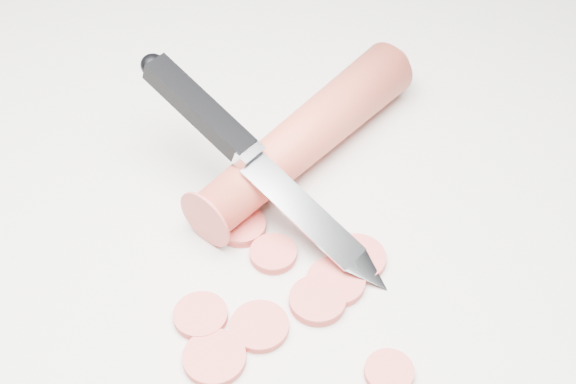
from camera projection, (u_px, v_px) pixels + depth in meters
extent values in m
plane|color=beige|center=(297.00, 213.00, 0.56)|extent=(2.40, 2.40, 0.00)
cylinder|color=#C83F2C|center=(306.00, 136.00, 0.59)|extent=(0.18, 0.17, 0.04)
cylinder|color=#CA453D|center=(260.00, 326.00, 0.50)|extent=(0.04, 0.04, 0.01)
cylinder|color=#CA453D|center=(214.00, 358.00, 0.48)|extent=(0.04, 0.04, 0.01)
cylinder|color=#CA453D|center=(336.00, 282.00, 0.52)|extent=(0.04, 0.04, 0.01)
cylinder|color=#CA453D|center=(318.00, 301.00, 0.51)|extent=(0.04, 0.04, 0.01)
cylinder|color=#CA453D|center=(357.00, 258.00, 0.53)|extent=(0.04, 0.04, 0.01)
cylinder|color=#CA453D|center=(242.00, 227.00, 0.55)|extent=(0.03, 0.03, 0.01)
cylinder|color=#CA453D|center=(389.00, 372.00, 0.47)|extent=(0.03, 0.03, 0.01)
cylinder|color=#CA453D|center=(273.00, 254.00, 0.54)|extent=(0.03, 0.03, 0.01)
cylinder|color=#CA453D|center=(201.00, 316.00, 0.50)|extent=(0.03, 0.03, 0.01)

